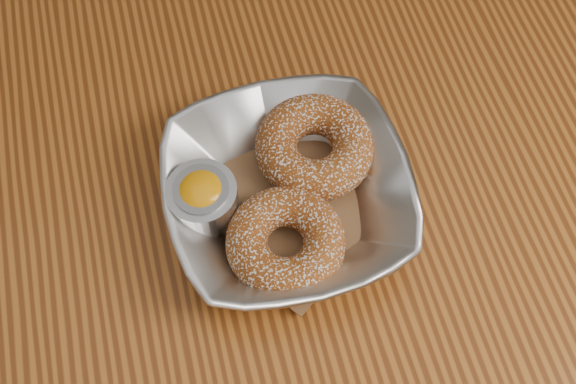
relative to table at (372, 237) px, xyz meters
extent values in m
plane|color=#565659|center=(0.00, 0.00, -0.65)|extent=(4.00, 4.00, 0.00)
cube|color=brown|center=(0.00, 0.00, 0.08)|extent=(1.20, 0.80, 0.04)
imported|color=#B1B3B8|center=(-0.09, 0.01, 0.12)|extent=(0.21, 0.21, 0.05)
cube|color=brown|center=(-0.09, 0.01, 0.11)|extent=(0.20, 0.20, 0.00)
torus|color=brown|center=(-0.05, 0.05, 0.13)|extent=(0.11, 0.11, 0.04)
torus|color=brown|center=(-0.10, -0.03, 0.13)|extent=(0.13, 0.13, 0.03)
cylinder|color=#B1B3B8|center=(-0.16, 0.02, 0.13)|extent=(0.06, 0.06, 0.04)
cylinder|color=gray|center=(-0.16, 0.02, 0.13)|extent=(0.05, 0.05, 0.04)
ellipsoid|color=orange|center=(-0.16, 0.02, 0.15)|extent=(0.04, 0.04, 0.03)
camera|label=1|loc=(-0.15, -0.23, 0.64)|focal=42.00mm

